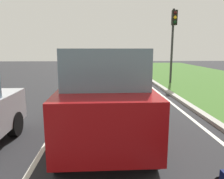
# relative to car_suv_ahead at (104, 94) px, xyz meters

# --- Properties ---
(ground_plane) EXTENTS (60.00, 60.00, 0.00)m
(ground_plane) POSITION_rel_car_suv_ahead_xyz_m (-0.72, 5.12, -1.17)
(ground_plane) COLOR #262628
(lane_line_center) EXTENTS (0.12, 32.00, 0.01)m
(lane_line_center) POSITION_rel_car_suv_ahead_xyz_m (-1.42, 5.12, -1.16)
(lane_line_center) COLOR silver
(lane_line_center) RESTS_ON ground
(lane_line_right_edge) EXTENTS (0.12, 32.00, 0.01)m
(lane_line_right_edge) POSITION_rel_car_suv_ahead_xyz_m (2.88, 5.12, -1.16)
(lane_line_right_edge) COLOR silver
(lane_line_right_edge) RESTS_ON ground
(curb_right) EXTENTS (0.24, 48.00, 0.12)m
(curb_right) POSITION_rel_car_suv_ahead_xyz_m (3.38, 5.12, -1.11)
(curb_right) COLOR #9E9B93
(curb_right) RESTS_ON ground
(car_suv_ahead) EXTENTS (2.03, 4.53, 2.28)m
(car_suv_ahead) POSITION_rel_car_suv_ahead_xyz_m (0.00, 0.00, 0.00)
(car_suv_ahead) COLOR maroon
(car_suv_ahead) RESTS_ON ground
(traffic_light_near_right) EXTENTS (0.32, 0.50, 4.73)m
(traffic_light_near_right) POSITION_rel_car_suv_ahead_xyz_m (4.43, 8.66, 2.10)
(traffic_light_near_right) COLOR #2D2D2D
(traffic_light_near_right) RESTS_ON ground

